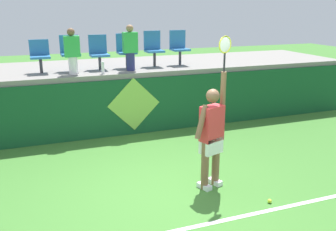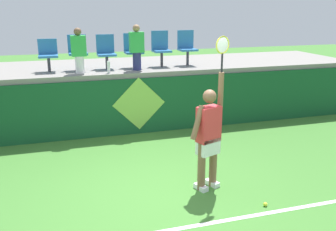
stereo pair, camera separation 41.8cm
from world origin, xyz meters
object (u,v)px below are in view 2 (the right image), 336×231
Objects in this scene: stadium_chair_1 at (78,50)px; stadium_chair_2 at (106,51)px; stadium_chair_5 at (187,46)px; spectator_1 at (79,50)px; spectator_0 at (137,47)px; stadium_chair_3 at (133,49)px; stadium_chair_4 at (161,47)px; stadium_chair_0 at (48,53)px; water_bottle at (109,67)px; tennis_player at (209,134)px; tennis_ball at (265,204)px.

stadium_chair_2 is (0.68, 0.01, -0.03)m from stadium_chair_1.
spectator_1 is (-2.79, -0.47, 0.03)m from stadium_chair_5.
spectator_0 reaches higher than stadium_chair_5.
stadium_chair_3 is 0.43m from spectator_0.
spectator_1 reaches higher than stadium_chair_4.
stadium_chair_0 is 0.73× the size of spectator_1.
stadium_chair_0 is 0.89× the size of stadium_chair_3.
tennis_player is at bearing -70.85° from water_bottle.
stadium_chair_4 reaches higher than stadium_chair_5.
stadium_chair_4 is at bearing 0.31° from stadium_chair_3.
stadium_chair_4 reaches higher than stadium_chair_2.
stadium_chair_2 is 1.41m from stadium_chair_4.
stadium_chair_0 is at bearing 153.23° from water_bottle.
stadium_chair_3 is 0.94× the size of stadium_chair_4.
stadium_chair_5 is at bearing 85.40° from tennis_ball.
tennis_player is 38.25× the size of tennis_ball.
tennis_player is 3.03× the size of stadium_chair_2.
spectator_1 reaches higher than stadium_chair_2.
stadium_chair_4 is 0.84m from spectator_0.
stadium_chair_1 is at bearing -179.56° from stadium_chair_2.
stadium_chair_5 is (3.47, 0.01, 0.07)m from stadium_chair_0.
water_bottle is 0.88m from spectator_0.
stadium_chair_0 is 1.37m from stadium_chair_2.
stadium_chair_4 is (2.77, 0.01, 0.06)m from stadium_chair_0.
stadium_chair_3 is (0.73, 0.68, 0.33)m from water_bottle.
spectator_1 is (-1.36, -0.47, 0.06)m from stadium_chair_3.
stadium_chair_2 reaches higher than stadium_chair_0.
tennis_ball is 0.24× the size of water_bottle.
stadium_chair_4 is at bearing 0.25° from stadium_chair_0.
stadium_chair_3 is at bearing 19.11° from spectator_1.
tennis_ball is at bearing -66.84° from water_bottle.
stadium_chair_3 is at bearing 90.00° from spectator_0.
spectator_0 is (-1.04, 4.38, 1.99)m from tennis_ball.
spectator_0 is (-0.72, -0.43, 0.07)m from stadium_chair_4.
stadium_chair_3 reaches higher than stadium_chair_1.
tennis_player reaches higher than stadium_chair_5.
stadium_chair_1 is 0.78× the size of spectator_0.
stadium_chair_5 is at bearing 0.10° from stadium_chair_3.
tennis_ball is 0.07× the size of stadium_chair_4.
stadium_chair_5 is at bearing -0.00° from stadium_chair_2.
water_bottle is at bearing -160.74° from spectator_0.
spectator_1 is at bearing 116.99° from tennis_player.
spectator_0 is 1.36m from spectator_1.
spectator_0 is (0.68, -0.42, 0.11)m from stadium_chair_2.
water_bottle is 0.31× the size of stadium_chair_5.
stadium_chair_0 is 0.84× the size of stadium_chair_4.
spectator_1 is (-1.36, -0.05, -0.03)m from spectator_0.
spectator_0 is at bearing 2.14° from spectator_1.
water_bottle is at bearing -17.67° from spectator_1.
stadium_chair_5 is 0.83× the size of spectator_0.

